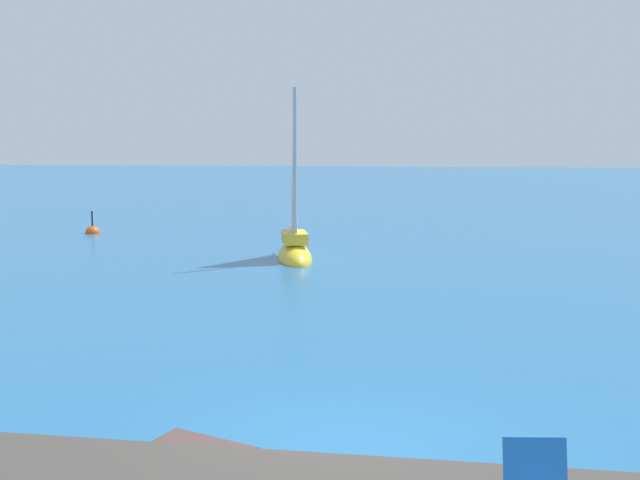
% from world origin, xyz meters
% --- Properties ---
extents(ground_plane, '(160.00, 160.00, 0.00)m').
position_xyz_m(ground_plane, '(0.00, 0.00, 0.00)').
color(ground_plane, '#236093').
extents(sailboat_near, '(1.66, 3.09, 5.60)m').
position_xyz_m(sailboat_near, '(-2.72, 14.58, 0.30)').
color(sailboat_near, yellow).
rests_on(sailboat_near, ground).
extents(marker_buoy, '(0.56, 0.56, 1.13)m').
position_xyz_m(marker_buoy, '(-11.21, 19.94, 0.01)').
color(marker_buoy, '#EA5114').
rests_on(marker_buoy, ground).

